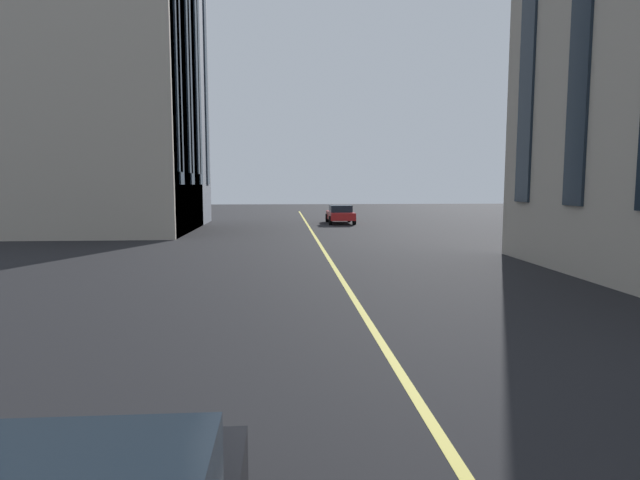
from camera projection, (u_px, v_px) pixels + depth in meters
lane_centre_line at (339, 276)px, 17.09m from camera, size 80.00×0.16×0.01m
car_red_parked_a at (340, 214)px, 39.59m from camera, size 4.40×1.95×1.37m
building_left_near at (101, 66)px, 33.68m from camera, size 14.21×11.82×20.87m
building_left_far at (102, 15)px, 31.17m from camera, size 10.07×9.91×25.85m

